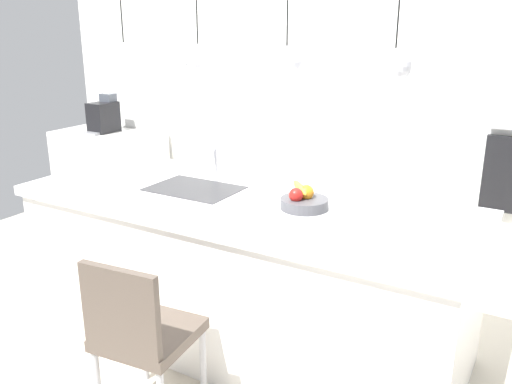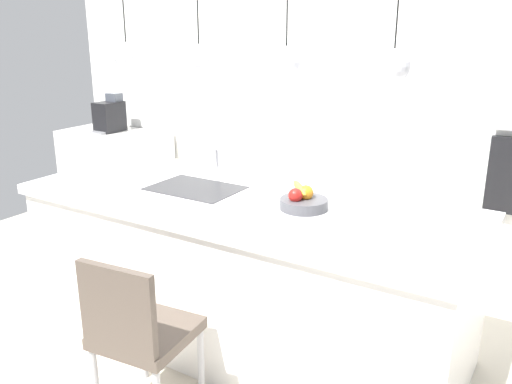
% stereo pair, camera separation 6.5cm
% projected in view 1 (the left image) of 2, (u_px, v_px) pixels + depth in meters
% --- Properties ---
extents(floor, '(6.60, 6.60, 0.00)m').
position_uv_depth(floor, '(243.00, 337.00, 3.46)').
color(floor, beige).
rests_on(floor, ground).
extents(back_wall, '(6.00, 0.10, 2.60)m').
position_uv_depth(back_wall, '(346.00, 104.00, 4.43)').
color(back_wall, white).
rests_on(back_wall, ground).
extents(kitchen_island, '(2.76, 1.07, 0.95)m').
position_uv_depth(kitchen_island, '(242.00, 270.00, 3.32)').
color(kitchen_island, white).
rests_on(kitchen_island, ground).
extents(sink_basin, '(0.56, 0.40, 0.02)m').
position_uv_depth(sink_basin, '(194.00, 189.00, 3.35)').
color(sink_basin, '#2D2D30').
rests_on(sink_basin, kitchen_island).
extents(faucet, '(0.02, 0.17, 0.22)m').
position_uv_depth(faucet, '(213.00, 159.00, 3.48)').
color(faucet, silver).
rests_on(faucet, kitchen_island).
extents(fruit_bowl, '(0.27, 0.27, 0.15)m').
position_uv_depth(fruit_bowl, '(303.00, 201.00, 2.97)').
color(fruit_bowl, '#4C4C51').
rests_on(fruit_bowl, kitchen_island).
extents(side_counter, '(1.10, 0.60, 0.89)m').
position_uv_depth(side_counter, '(111.00, 175.00, 5.54)').
color(side_counter, white).
rests_on(side_counter, ground).
extents(coffee_machine, '(0.20, 0.35, 0.38)m').
position_uv_depth(coffee_machine, '(104.00, 116.00, 5.38)').
color(coffee_machine, black).
rests_on(coffee_machine, side_counter).
extents(chair_near, '(0.48, 0.49, 0.90)m').
position_uv_depth(chair_near, '(141.00, 331.00, 2.61)').
color(chair_near, brown).
rests_on(chair_near, ground).
extents(pendant_light_left, '(0.16, 0.16, 0.76)m').
position_uv_depth(pendant_light_left, '(124.00, 55.00, 3.35)').
color(pendant_light_left, silver).
extents(pendant_light_center_left, '(0.16, 0.16, 0.76)m').
position_uv_depth(pendant_light_center_left, '(198.00, 58.00, 3.08)').
color(pendant_light_center_left, silver).
extents(pendant_light_center_right, '(0.16, 0.16, 0.76)m').
position_uv_depth(pendant_light_center_right, '(287.00, 61.00, 2.80)').
color(pendant_light_center_right, silver).
extents(pendant_light_right, '(0.16, 0.16, 0.76)m').
position_uv_depth(pendant_light_right, '(395.00, 65.00, 2.52)').
color(pendant_light_right, silver).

